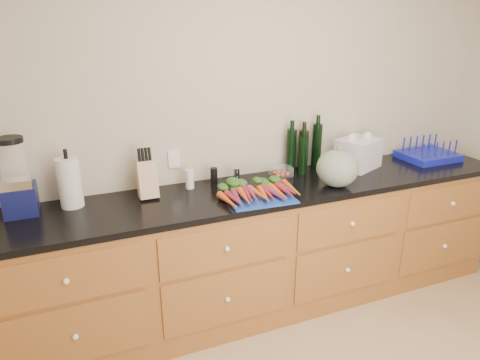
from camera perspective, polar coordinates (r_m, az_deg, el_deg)
name	(u,v)px	position (r m, az deg, el deg)	size (l,w,h in m)	color
wall_back	(253,125)	(3.10, 1.81, 7.40)	(4.10, 0.05, 2.60)	#C1B6A0
cabinets	(271,250)	(3.13, 4.10, -9.25)	(3.60, 0.64, 0.90)	brown
countertop	(272,189)	(2.93, 4.29, -1.22)	(3.64, 0.62, 0.04)	black
cutting_board	(259,198)	(2.72, 2.61, -2.37)	(0.42, 0.32, 0.01)	#183A9C
carrots	(257,191)	(2.74, 2.30, -1.47)	(0.49, 0.33, 0.06)	#D04F18
squash	(337,168)	(2.96, 12.86, 1.54)	(0.28, 0.28, 0.25)	#5F6E5C
blender_appliance	(17,181)	(2.75, -27.61, -0.17)	(0.18, 0.18, 0.46)	#0F1347
paper_towel	(70,183)	(2.75, -21.76, -0.34)	(0.14, 0.14, 0.30)	silver
knife_block	(147,179)	(2.77, -12.31, 0.11)	(0.12, 0.12, 0.24)	tan
grinder_salt	(190,179)	(2.88, -6.73, 0.13)	(0.06, 0.06, 0.13)	silver
grinder_pepper	(214,176)	(2.93, -3.50, 0.48)	(0.05, 0.05, 0.12)	black
canister_chrome	(237,175)	(2.99, -0.46, 0.69)	(0.04, 0.04, 0.10)	white
tomato_box	(281,171)	(3.12, 5.49, 1.16)	(0.15, 0.12, 0.07)	white
bottles	(304,151)	(3.21, 8.50, 3.91)	(0.29, 0.15, 0.35)	black
grocery_bag	(358,153)	(3.39, 15.50, 3.45)	(0.31, 0.25, 0.22)	silver
dish_rack	(428,154)	(3.81, 23.80, 3.18)	(0.42, 0.34, 0.17)	#121AA4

